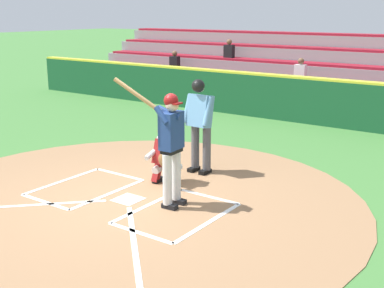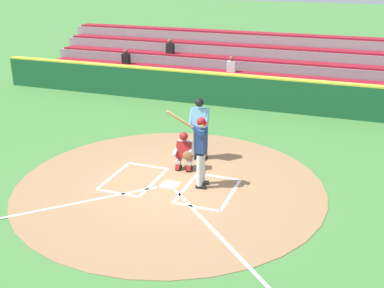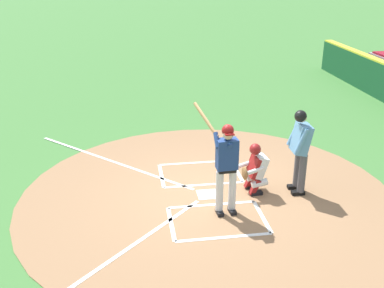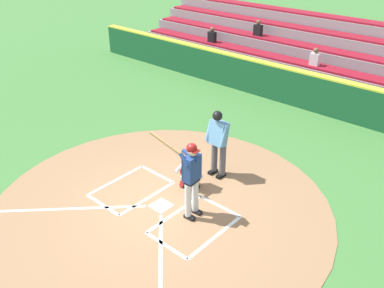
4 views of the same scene
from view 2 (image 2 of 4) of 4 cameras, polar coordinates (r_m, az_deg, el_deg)
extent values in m
plane|color=#427A38|center=(12.49, -2.65, -4.92)|extent=(120.00, 120.00, 0.00)
cylinder|color=#99704C|center=(12.49, -2.65, -4.89)|extent=(8.00, 8.00, 0.01)
cube|color=white|center=(12.49, -2.65, -4.86)|extent=(0.44, 0.44, 0.01)
cube|color=white|center=(12.93, 3.20, -3.92)|extent=(1.20, 0.08, 0.01)
cube|color=white|center=(11.40, 0.51, -7.52)|extent=(1.20, 0.08, 0.01)
cube|color=white|center=(12.33, -0.71, -5.18)|extent=(0.08, 1.80, 0.01)
cube|color=white|center=(12.00, 4.68, -6.03)|extent=(0.08, 1.80, 0.01)
cube|color=white|center=(13.62, -5.27, -2.62)|extent=(1.20, 0.08, 0.01)
cube|color=white|center=(12.18, -8.88, -5.80)|extent=(1.20, 0.08, 0.01)
cube|color=white|center=(12.65, -4.54, -4.54)|extent=(0.08, 1.80, 0.01)
cube|color=white|center=(13.16, -9.31, -3.72)|extent=(0.08, 1.80, 0.01)
cube|color=white|center=(11.82, -16.19, -7.32)|extent=(3.73, 3.73, 0.01)
cube|color=white|center=(10.14, 3.88, -11.53)|extent=(3.73, 3.73, 0.01)
cylinder|color=silver|center=(12.33, 1.23, -2.71)|extent=(0.15, 0.15, 0.84)
cube|color=black|center=(12.51, 1.39, -4.64)|extent=(0.27, 0.14, 0.09)
cylinder|color=silver|center=(12.10, 0.90, -3.19)|extent=(0.15, 0.15, 0.84)
cube|color=black|center=(12.28, 1.07, -5.14)|extent=(0.27, 0.14, 0.09)
cube|color=black|center=(12.03, 1.08, -0.90)|extent=(0.24, 0.35, 0.10)
cube|color=navy|center=(11.91, 1.09, 0.48)|extent=(0.26, 0.41, 0.60)
sphere|color=beige|center=(11.77, 1.20, 2.34)|extent=(0.21, 0.21, 0.21)
sphere|color=maroon|center=(11.75, 1.11, 2.67)|extent=(0.23, 0.23, 0.23)
cube|color=maroon|center=(11.74, 1.63, 2.46)|extent=(0.12, 0.18, 0.02)
cylinder|color=navy|center=(11.85, 0.89, 1.80)|extent=(0.43, 0.12, 0.21)
cylinder|color=navy|center=(11.65, 0.61, 1.47)|extent=(0.27, 0.11, 0.29)
cylinder|color=#AD7F4C|center=(11.54, -1.29, 2.84)|extent=(0.67, 0.40, 0.53)
cylinder|color=#AD7F4C|center=(11.66, 0.39, 1.80)|extent=(0.10, 0.10, 0.08)
cube|color=black|center=(13.29, -0.28, -3.02)|extent=(0.14, 0.27, 0.09)
cube|color=maroon|center=(13.19, -0.33, -2.48)|extent=(0.14, 0.25, 0.37)
cylinder|color=silver|center=(13.25, -0.21, -1.99)|extent=(0.18, 0.37, 0.21)
cube|color=black|center=(13.37, -1.60, -2.87)|extent=(0.14, 0.27, 0.09)
cube|color=maroon|center=(13.27, -1.66, -2.33)|extent=(0.14, 0.25, 0.37)
cylinder|color=silver|center=(13.33, -1.54, -1.85)|extent=(0.18, 0.37, 0.21)
cube|color=silver|center=(13.17, -0.87, -0.54)|extent=(0.43, 0.39, 0.52)
cube|color=maroon|center=(13.07, -1.01, -0.71)|extent=(0.44, 0.25, 0.46)
sphere|color=brown|center=(12.97, -0.97, 0.87)|extent=(0.21, 0.21, 0.21)
sphere|color=maroon|center=(12.95, -1.00, 0.92)|extent=(0.24, 0.24, 0.24)
cylinder|color=silver|center=(12.97, -0.24, -0.98)|extent=(0.12, 0.45, 0.20)
cylinder|color=silver|center=(13.08, -1.93, -0.80)|extent=(0.12, 0.45, 0.20)
ellipsoid|color=brown|center=(12.80, -0.49, -1.43)|extent=(0.29, 0.12, 0.28)
cylinder|color=#4C4C51|center=(13.89, 1.54, 0.14)|extent=(0.16, 0.16, 0.86)
cube|color=black|center=(14.02, 1.45, -1.70)|extent=(0.14, 0.28, 0.09)
cylinder|color=#4C4C51|center=(13.98, 0.47, 0.30)|extent=(0.16, 0.16, 0.86)
cube|color=black|center=(14.11, 0.39, -1.53)|extent=(0.14, 0.28, 0.09)
cube|color=#5B8EB7|center=(13.65, 0.96, 3.07)|extent=(0.45, 0.38, 0.66)
sphere|color=tan|center=(13.48, 0.91, 4.92)|extent=(0.22, 0.22, 0.22)
sphere|color=black|center=(13.45, 0.88, 4.98)|extent=(0.25, 0.25, 0.25)
cylinder|color=#5B8EB7|center=(13.49, 1.79, 2.97)|extent=(0.11, 0.29, 0.56)
cylinder|color=#5B8EB7|center=(13.66, -0.10, 3.21)|extent=(0.11, 0.29, 0.56)
sphere|color=white|center=(13.24, -0.49, -3.16)|extent=(0.07, 0.07, 0.07)
cube|color=#19512D|center=(18.99, 6.11, 6.18)|extent=(22.00, 0.36, 1.25)
cube|color=yellow|center=(18.84, 6.18, 8.11)|extent=(22.00, 0.32, 0.06)
cube|color=gray|center=(20.06, 6.80, 5.78)|extent=(20.00, 0.85, 0.45)
cube|color=maroon|center=(19.99, 6.83, 6.51)|extent=(19.60, 0.72, 0.08)
cube|color=gray|center=(20.81, 7.39, 6.95)|extent=(20.00, 0.85, 0.90)
cube|color=maroon|center=(20.69, 7.45, 8.26)|extent=(19.60, 0.72, 0.08)
cube|color=gray|center=(21.56, 7.94, 8.03)|extent=(20.00, 0.85, 1.35)
cube|color=maroon|center=(21.41, 8.03, 9.90)|extent=(19.60, 0.72, 0.08)
cube|color=gray|center=(22.33, 8.45, 9.05)|extent=(20.00, 0.85, 1.80)
cube|color=maroon|center=(22.15, 8.58, 11.42)|extent=(19.60, 0.72, 0.08)
cube|color=gray|center=(23.10, 8.94, 9.99)|extent=(20.00, 0.85, 2.25)
cube|color=maroon|center=(22.91, 9.10, 12.85)|extent=(19.60, 0.72, 0.08)
cube|color=white|center=(20.83, 4.72, 9.21)|extent=(0.36, 0.22, 0.46)
sphere|color=brown|center=(20.76, 4.75, 10.13)|extent=(0.20, 0.20, 0.20)
cube|color=black|center=(22.56, -2.63, 11.34)|extent=(0.36, 0.22, 0.46)
sphere|color=brown|center=(22.51, -2.64, 12.19)|extent=(0.20, 0.20, 0.20)
cube|color=black|center=(22.68, -7.88, 10.06)|extent=(0.36, 0.22, 0.46)
sphere|color=brown|center=(22.61, -7.93, 10.91)|extent=(0.20, 0.20, 0.20)
camera|label=1|loc=(5.12, 30.56, -9.48)|focal=47.16mm
camera|label=3|loc=(9.65, 46.31, 10.40)|focal=42.77mm
camera|label=4|loc=(5.06, 40.56, 22.84)|focal=39.35mm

